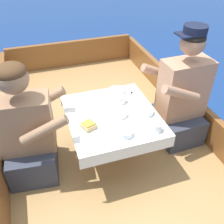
% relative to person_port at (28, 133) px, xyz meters
% --- Properties ---
extents(ground_plane, '(60.00, 60.00, 0.00)m').
position_rel_person_port_xyz_m(ground_plane, '(0.65, 0.08, -0.69)').
color(ground_plane, navy).
extents(boat_deck, '(1.85, 3.53, 0.29)m').
position_rel_person_port_xyz_m(boat_deck, '(0.65, 0.08, -0.54)').
color(boat_deck, '#A87F4C').
rests_on(boat_deck, ground_plane).
extents(gunwale_port, '(0.06, 3.53, 0.30)m').
position_rel_person_port_xyz_m(gunwale_port, '(-0.25, 0.08, -0.24)').
color(gunwale_port, brown).
rests_on(gunwale_port, boat_deck).
extents(gunwale_starboard, '(0.06, 3.53, 0.30)m').
position_rel_person_port_xyz_m(gunwale_starboard, '(1.54, 0.08, -0.24)').
color(gunwale_starboard, brown).
rests_on(gunwale_starboard, boat_deck).
extents(bow_coaming, '(1.73, 0.06, 0.35)m').
position_rel_person_port_xyz_m(bow_coaming, '(0.65, 1.82, -0.22)').
color(bow_coaming, brown).
rests_on(bow_coaming, boat_deck).
extents(cockpit_table, '(0.70, 0.76, 0.44)m').
position_rel_person_port_xyz_m(cockpit_table, '(0.65, -0.04, 0.01)').
color(cockpit_table, '#B2B2B7').
rests_on(cockpit_table, boat_deck).
extents(person_port, '(0.56, 0.49, 0.96)m').
position_rel_person_port_xyz_m(person_port, '(0.00, 0.00, 0.00)').
color(person_port, '#333847').
rests_on(person_port, boat_deck).
extents(person_starboard, '(0.53, 0.45, 1.06)m').
position_rel_person_port_xyz_m(person_starboard, '(1.30, 0.01, 0.03)').
color(person_starboard, '#333847').
rests_on(person_starboard, boat_deck).
extents(plate_sandwich, '(0.22, 0.22, 0.01)m').
position_rel_person_port_xyz_m(plate_sandwich, '(0.43, -0.15, 0.06)').
color(plate_sandwich, white).
rests_on(plate_sandwich, cockpit_table).
extents(plate_bread, '(0.19, 0.19, 0.01)m').
position_rel_person_port_xyz_m(plate_bread, '(0.48, 0.13, 0.06)').
color(plate_bread, white).
rests_on(plate_bread, cockpit_table).
extents(sandwich, '(0.12, 0.12, 0.05)m').
position_rel_person_port_xyz_m(sandwich, '(0.43, -0.15, 0.08)').
color(sandwich, tan).
rests_on(sandwich, plate_sandwich).
extents(bowl_port_near, '(0.11, 0.11, 0.04)m').
position_rel_person_port_xyz_m(bowl_port_near, '(0.66, -0.29, 0.07)').
color(bowl_port_near, white).
rests_on(bowl_port_near, cockpit_table).
extents(bowl_starboard_near, '(0.14, 0.14, 0.04)m').
position_rel_person_port_xyz_m(bowl_starboard_near, '(0.90, -0.10, 0.07)').
color(bowl_starboard_near, white).
rests_on(bowl_starboard_near, cockpit_table).
extents(bowl_center_far, '(0.14, 0.14, 0.04)m').
position_rel_person_port_xyz_m(bowl_center_far, '(0.78, 0.24, 0.07)').
color(bowl_center_far, white).
rests_on(bowl_center_far, cockpit_table).
extents(bowl_port_far, '(0.15, 0.15, 0.04)m').
position_rel_person_port_xyz_m(bowl_port_far, '(0.69, -0.06, 0.07)').
color(bowl_port_far, white).
rests_on(bowl_port_far, cockpit_table).
extents(coffee_cup_port, '(0.11, 0.08, 0.07)m').
position_rel_person_port_xyz_m(coffee_cup_port, '(0.77, 0.09, 0.09)').
color(coffee_cup_port, white).
rests_on(coffee_cup_port, cockpit_table).
extents(coffee_cup_starboard, '(0.10, 0.07, 0.06)m').
position_rel_person_port_xyz_m(coffee_cup_starboard, '(0.89, -0.32, 0.09)').
color(coffee_cup_starboard, white).
rests_on(coffee_cup_starboard, cockpit_table).
extents(utensil_spoon_center, '(0.17, 0.06, 0.01)m').
position_rel_person_port_xyz_m(utensil_spoon_center, '(0.58, 0.26, 0.06)').
color(utensil_spoon_center, silver).
rests_on(utensil_spoon_center, cockpit_table).
extents(utensil_knife_port, '(0.04, 0.17, 0.00)m').
position_rel_person_port_xyz_m(utensil_knife_port, '(0.54, -0.05, 0.05)').
color(utensil_knife_port, silver).
rests_on(utensil_knife_port, cockpit_table).
extents(utensil_spoon_starboard, '(0.17, 0.04, 0.01)m').
position_rel_person_port_xyz_m(utensil_spoon_starboard, '(0.48, -0.33, 0.06)').
color(utensil_spoon_starboard, silver).
rests_on(utensil_spoon_starboard, cockpit_table).
extents(utensil_fork_port, '(0.12, 0.15, 0.00)m').
position_rel_person_port_xyz_m(utensil_fork_port, '(0.88, 0.16, 0.05)').
color(utensil_fork_port, silver).
rests_on(utensil_fork_port, cockpit_table).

